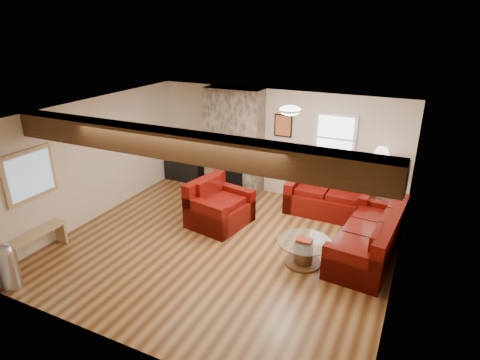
# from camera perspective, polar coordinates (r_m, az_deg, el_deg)

# --- Properties ---
(room) EXTENTS (8.00, 8.00, 8.00)m
(room) POSITION_cam_1_polar(r_m,az_deg,el_deg) (7.08, -2.62, -0.56)
(room) COLOR #553116
(room) RESTS_ON ground
(floor) EXTENTS (6.00, 6.00, 0.00)m
(floor) POSITION_cam_1_polar(r_m,az_deg,el_deg) (7.64, -2.46, -9.26)
(floor) COLOR #553116
(floor) RESTS_ON ground
(oak_beam) EXTENTS (6.00, 0.36, 0.38)m
(oak_beam) POSITION_cam_1_polar(r_m,az_deg,el_deg) (5.71, -8.71, 4.95)
(oak_beam) COLOR #372310
(oak_beam) RESTS_ON room
(chimney_breast) EXTENTS (1.40, 0.67, 2.50)m
(chimney_breast) POSITION_cam_1_polar(r_m,az_deg,el_deg) (9.61, -0.91, 5.39)
(chimney_breast) COLOR #3D362F
(chimney_breast) RESTS_ON floor
(back_window) EXTENTS (0.90, 0.08, 1.10)m
(back_window) POSITION_cam_1_polar(r_m,az_deg,el_deg) (8.97, 13.36, 5.78)
(back_window) COLOR white
(back_window) RESTS_ON room
(hatch_window) EXTENTS (0.08, 1.00, 0.90)m
(hatch_window) POSITION_cam_1_polar(r_m,az_deg,el_deg) (7.82, -27.74, 0.64)
(hatch_window) COLOR tan
(hatch_window) RESTS_ON room
(ceiling_dome) EXTENTS (0.40, 0.40, 0.18)m
(ceiling_dome) POSITION_cam_1_polar(r_m,az_deg,el_deg) (7.17, 7.12, 9.57)
(ceiling_dome) COLOR white
(ceiling_dome) RESTS_ON room
(artwork_back) EXTENTS (0.42, 0.06, 0.52)m
(artwork_back) POSITION_cam_1_polar(r_m,az_deg,el_deg) (9.25, 6.14, 7.69)
(artwork_back) COLOR black
(artwork_back) RESTS_ON room
(artwork_right) EXTENTS (0.06, 0.55, 0.42)m
(artwork_right) POSITION_cam_1_polar(r_m,az_deg,el_deg) (6.45, 22.60, 0.17)
(artwork_right) COLOR black
(artwork_right) RESTS_ON room
(sofa_three) EXTENTS (1.12, 2.31, 0.86)m
(sofa_three) POSITION_cam_1_polar(r_m,az_deg,el_deg) (7.48, 17.78, -7.32)
(sofa_three) COLOR #470A05
(sofa_three) RESTS_ON floor
(loveseat) EXTENTS (1.77, 1.03, 0.93)m
(loveseat) POSITION_cam_1_polar(r_m,az_deg,el_deg) (8.87, 12.58, -1.79)
(loveseat) COLOR #470A05
(loveseat) RESTS_ON floor
(armchair_red) EXTENTS (1.19, 1.31, 0.93)m
(armchair_red) POSITION_cam_1_polar(r_m,az_deg,el_deg) (8.18, -2.91, -3.34)
(armchair_red) COLOR #470A05
(armchair_red) RESTS_ON floor
(coffee_table) EXTENTS (0.92, 0.92, 0.48)m
(coffee_table) POSITION_cam_1_polar(r_m,az_deg,el_deg) (7.08, 9.00, -10.13)
(coffee_table) COLOR #4D2B18
(coffee_table) RESTS_ON floor
(tv_cabinet) EXTENTS (1.02, 0.41, 0.51)m
(tv_cabinet) POSITION_cam_1_polar(r_m,az_deg,el_deg) (10.64, -7.80, 1.37)
(tv_cabinet) COLOR black
(tv_cabinet) RESTS_ON floor
(television) EXTENTS (0.78, 0.10, 0.45)m
(television) POSITION_cam_1_polar(r_m,az_deg,el_deg) (10.48, -7.93, 3.82)
(television) COLOR black
(television) RESTS_ON tv_cabinet
(floor_lamp) EXTENTS (0.41, 0.41, 1.59)m
(floor_lamp) POSITION_cam_1_polar(r_m,az_deg,el_deg) (8.50, 19.41, 2.86)
(floor_lamp) COLOR tan
(floor_lamp) RESTS_ON floor
(pine_bench) EXTENTS (0.28, 1.20, 0.45)m
(pine_bench) POSITION_cam_1_polar(r_m,az_deg,el_deg) (8.07, -27.04, -8.22)
(pine_bench) COLOR tan
(pine_bench) RESTS_ON floor
(pedal_bin) EXTENTS (0.41, 0.41, 0.78)m
(pedal_bin) POSITION_cam_1_polar(r_m,az_deg,el_deg) (7.33, -30.17, -10.50)
(pedal_bin) COLOR #AAAAAF
(pedal_bin) RESTS_ON floor
(coal_bucket) EXTENTS (0.30, 0.30, 0.29)m
(coal_bucket) POSITION_cam_1_polar(r_m,az_deg,el_deg) (9.36, 1.14, -2.11)
(coal_bucket) COLOR slate
(coal_bucket) RESTS_ON floor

